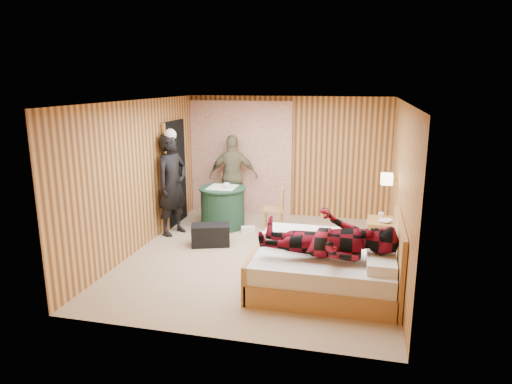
% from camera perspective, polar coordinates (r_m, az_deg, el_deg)
% --- Properties ---
extents(floor, '(4.20, 5.00, 0.01)m').
position_cam_1_polar(floor, '(7.55, 0.65, -8.04)').
color(floor, '#9F8068').
rests_on(floor, ground).
extents(ceiling, '(4.20, 5.00, 0.01)m').
position_cam_1_polar(ceiling, '(7.02, 0.70, 11.28)').
color(ceiling, white).
rests_on(ceiling, wall_back).
extents(wall_back, '(4.20, 0.02, 2.50)m').
position_cam_1_polar(wall_back, '(9.59, 3.97, 4.40)').
color(wall_back, tan).
rests_on(wall_back, floor).
extents(wall_left, '(0.02, 5.00, 2.50)m').
position_cam_1_polar(wall_left, '(7.90, -14.37, 1.98)').
color(wall_left, tan).
rests_on(wall_left, floor).
extents(wall_right, '(0.02, 5.00, 2.50)m').
position_cam_1_polar(wall_right, '(7.03, 17.61, 0.35)').
color(wall_right, tan).
rests_on(wall_right, floor).
extents(curtain, '(2.20, 0.08, 2.40)m').
position_cam_1_polar(curtain, '(9.74, -1.93, 4.27)').
color(curtain, beige).
rests_on(curtain, floor).
extents(doorway, '(0.06, 0.90, 2.05)m').
position_cam_1_polar(doorway, '(9.16, -10.04, 2.35)').
color(doorway, black).
rests_on(doorway, floor).
extents(wall_lamp, '(0.26, 0.24, 0.16)m').
position_cam_1_polar(wall_lamp, '(7.45, 16.05, 1.58)').
color(wall_lamp, gold).
rests_on(wall_lamp, wall_right).
extents(bed, '(1.96, 1.51, 1.04)m').
position_cam_1_polar(bed, '(6.41, 8.75, -9.40)').
color(bed, tan).
rests_on(bed, floor).
extents(nightstand, '(0.44, 0.60, 0.58)m').
position_cam_1_polar(nightstand, '(7.83, 15.22, -5.38)').
color(nightstand, tan).
rests_on(nightstand, floor).
extents(round_table, '(0.91, 0.91, 0.81)m').
position_cam_1_polar(round_table, '(8.92, -4.18, -1.87)').
color(round_table, '#1B3B28').
rests_on(round_table, floor).
extents(chair_far, '(0.52, 0.52, 0.93)m').
position_cam_1_polar(chair_far, '(9.55, -3.05, 0.03)').
color(chair_far, tan).
rests_on(chair_far, floor).
extents(chair_near, '(0.41, 0.41, 0.83)m').
position_cam_1_polar(chair_near, '(8.75, 2.69, -1.66)').
color(chair_near, tan).
rests_on(chair_near, floor).
extents(duffel_bag, '(0.73, 0.54, 0.37)m').
position_cam_1_polar(duffel_bag, '(8.01, -5.70, -5.38)').
color(duffel_bag, black).
rests_on(duffel_bag, floor).
extents(sneaker_left, '(0.27, 0.12, 0.12)m').
position_cam_1_polar(sneaker_left, '(8.36, 1.18, -5.40)').
color(sneaker_left, white).
rests_on(sneaker_left, floor).
extents(sneaker_right, '(0.28, 0.19, 0.12)m').
position_cam_1_polar(sneaker_right, '(8.67, -1.01, -4.70)').
color(sneaker_right, white).
rests_on(sneaker_right, floor).
extents(woman_standing, '(0.67, 0.80, 1.89)m').
position_cam_1_polar(woman_standing, '(8.52, -10.41, 0.93)').
color(woman_standing, black).
rests_on(woman_standing, floor).
extents(man_at_table, '(1.07, 0.58, 1.72)m').
position_cam_1_polar(man_at_table, '(9.52, -2.86, 1.98)').
color(man_at_table, '#736E4D').
rests_on(man_at_table, floor).
extents(man_on_bed, '(0.86, 0.67, 1.77)m').
position_cam_1_polar(man_on_bed, '(5.96, 9.00, -4.52)').
color(man_on_bed, maroon).
rests_on(man_on_bed, bed).
extents(book_lower, '(0.20, 0.25, 0.02)m').
position_cam_1_polar(book_lower, '(7.69, 15.36, -3.45)').
color(book_lower, white).
rests_on(book_lower, nightstand).
extents(book_upper, '(0.25, 0.27, 0.02)m').
position_cam_1_polar(book_upper, '(7.69, 15.37, -3.30)').
color(book_upper, white).
rests_on(book_upper, nightstand).
extents(cup_nightstand, '(0.12, 0.12, 0.09)m').
position_cam_1_polar(cup_nightstand, '(7.86, 15.34, -2.82)').
color(cup_nightstand, white).
rests_on(cup_nightstand, nightstand).
extents(cup_table, '(0.16, 0.16, 0.10)m').
position_cam_1_polar(cup_table, '(8.74, -3.70, 0.84)').
color(cup_table, white).
rests_on(cup_table, round_table).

